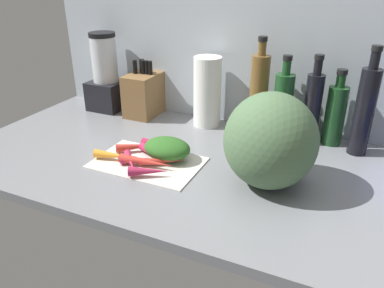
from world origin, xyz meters
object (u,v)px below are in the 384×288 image
object	(u,v)px
carrot_8	(149,171)
paper_towel_roll	(207,92)
winter_squash	(270,141)
carrot_7	(139,146)
carrot_0	(131,162)
carrot_4	(137,160)
cutting_board	(148,162)
carrot_2	(162,161)
carrot_3	(116,156)
bottle_0	(259,94)
carrot_6	(146,162)
bottle_3	(335,114)
bottle_2	(312,107)
knife_block	(144,94)
bottle_4	(365,110)
carrot_5	(161,145)
carrot_1	(151,153)
bottle_1	(282,106)
blender_appliance	(106,77)

from	to	relation	value
carrot_8	paper_towel_roll	size ratio (longest dim) A/B	0.44
winter_squash	carrot_7	bearing A→B (deg)	177.48
carrot_0	carrot_8	size ratio (longest dim) A/B	1.12
carrot_0	carrot_4	xyz separation A→B (cm)	(1.00, 1.81, -0.07)
cutting_board	carrot_0	world-z (taller)	carrot_0
carrot_0	paper_towel_roll	bearing A→B (deg)	79.11
carrot_2	paper_towel_roll	world-z (taller)	paper_towel_roll
carrot_3	bottle_0	distance (cm)	55.72
carrot_6	bottle_3	distance (cm)	67.03
bottle_0	bottle_2	xyz separation A→B (cm)	(19.31, -0.57, -2.08)
cutting_board	carrot_7	size ratio (longest dim) A/B	2.27
carrot_8	paper_towel_roll	bearing A→B (deg)	90.58
carrot_6	paper_towel_roll	xyz separation A→B (cm)	(3.26, 41.29, 11.18)
paper_towel_roll	bottle_3	distance (cm)	47.06
carrot_6	carrot_7	bearing A→B (deg)	133.18
knife_block	bottle_2	bearing A→B (deg)	-0.00
carrot_0	paper_towel_roll	distance (cm)	44.75
bottle_4	carrot_5	bearing A→B (deg)	-156.06
carrot_3	bottle_2	size ratio (longest dim) A/B	0.47
carrot_5	carrot_0	bearing A→B (deg)	-104.37
carrot_1	carrot_3	xyz separation A→B (cm)	(-9.33, -6.29, -0.17)
carrot_3	carrot_4	bearing A→B (deg)	7.07
carrot_8	winter_squash	world-z (taller)	winter_squash
carrot_3	bottle_0	size ratio (longest dim) A/B	0.41
carrot_1	bottle_4	xyz separation A→B (cm)	(60.80, 33.17, 12.99)
carrot_7	bottle_0	world-z (taller)	bottle_0
carrot_2	carrot_8	size ratio (longest dim) A/B	1.19
carrot_4	knife_block	size ratio (longest dim) A/B	0.44
carrot_1	bottle_2	world-z (taller)	bottle_2
carrot_6	carrot_7	world-z (taller)	carrot_6
carrot_3	knife_block	size ratio (longest dim) A/B	0.64
carrot_5	knife_block	distance (cm)	37.72
carrot_2	carrot_8	distance (cm)	8.01
carrot_0	bottle_0	world-z (taller)	bottle_0
bottle_2	knife_block	bearing A→B (deg)	180.00
carrot_5	bottle_1	size ratio (longest dim) A/B	0.45
carrot_7	knife_block	world-z (taller)	knife_block
carrot_1	carrot_5	bearing A→B (deg)	86.88
carrot_3	carrot_7	size ratio (longest dim) A/B	0.98
carrot_6	bottle_4	world-z (taller)	bottle_4
knife_block	blender_appliance	size ratio (longest dim) A/B	0.70
carrot_6	bottle_4	bearing A→B (deg)	33.61
bottle_4	carrot_7	bearing A→B (deg)	-155.55
paper_towel_roll	bottle_3	xyz separation A→B (cm)	(46.95, 2.23, -2.30)
carrot_7	cutting_board	bearing A→B (deg)	-39.65
cutting_board	carrot_0	size ratio (longest dim) A/B	2.56
winter_squash	bottle_2	size ratio (longest dim) A/B	0.87
carrot_3	carrot_4	xyz separation A→B (cm)	(7.20, 0.89, -0.38)
bottle_2	bottle_4	world-z (taller)	bottle_4
carrot_1	carrot_7	xyz separation A→B (cm)	(-6.37, 2.64, -0.15)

